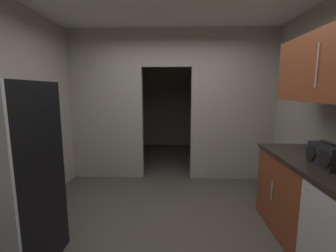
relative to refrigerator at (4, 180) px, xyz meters
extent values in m
plane|color=#47423D|center=(1.42, 0.57, -0.85)|extent=(20.00, 20.00, 0.00)
cube|color=#9E998C|center=(0.23, 2.30, 0.49)|extent=(1.31, 0.12, 2.69)
cube|color=#9E998C|center=(2.52, 2.30, 0.49)|extent=(1.49, 0.12, 2.69)
cube|color=#9E998C|center=(1.33, 2.30, 1.51)|extent=(0.88, 0.12, 0.65)
cube|color=gray|center=(1.42, 4.92, 0.49)|extent=(3.68, 0.10, 2.69)
cube|color=gray|center=(-0.37, 3.61, 0.49)|extent=(0.10, 2.62, 2.69)
cube|color=gray|center=(3.21, 3.61, 0.49)|extent=(0.10, 2.62, 2.69)
cube|color=black|center=(0.00, 0.02, 0.00)|extent=(0.71, 0.71, 1.71)
cube|color=brown|center=(2.93, 0.27, -0.41)|extent=(0.63, 1.76, 0.89)
cube|color=black|center=(2.93, 0.27, 0.06)|extent=(0.67, 1.76, 0.04)
cylinder|color=#B7BABC|center=(2.60, -0.11, -0.36)|extent=(0.01, 0.01, 0.22)
cylinder|color=#B7BABC|center=(2.60, 0.66, -0.36)|extent=(0.01, 0.01, 0.22)
cube|color=#B7BABC|center=(2.61, -0.22, -0.42)|extent=(0.02, 0.56, 0.87)
cylinder|color=#B7BABC|center=(2.75, 0.27, 0.99)|extent=(0.01, 0.01, 0.40)
cube|color=black|center=(2.90, 0.23, 0.18)|extent=(0.19, 0.36, 0.21)
cylinder|color=#262626|center=(2.90, 0.23, 0.31)|extent=(0.02, 0.25, 0.02)
cylinder|color=black|center=(2.80, 0.12, 0.18)|extent=(0.01, 0.15, 0.15)
cylinder|color=black|center=(2.80, 0.33, 0.18)|extent=(0.01, 0.15, 0.15)
camera|label=1|loc=(1.51, -1.85, 0.77)|focal=24.45mm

